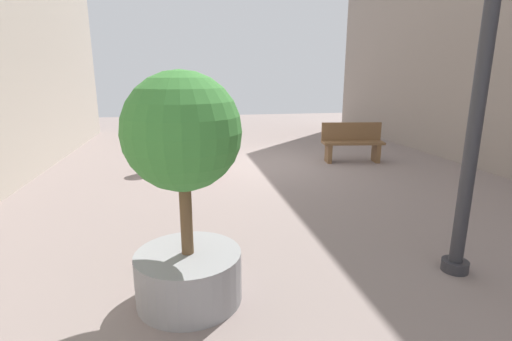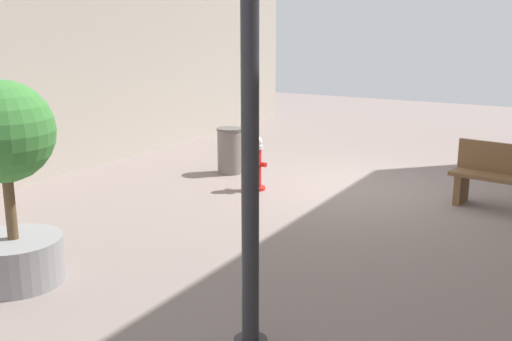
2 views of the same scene
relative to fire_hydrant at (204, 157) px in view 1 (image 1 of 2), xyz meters
The scene contains 6 objects.
ground_plane 1.69m from the fire_hydrant, 144.97° to the right, with size 23.40×23.40×0.00m, color gray.
fire_hydrant is the anchor object (origin of this frame).
bench_near 3.76m from the fire_hydrant, 166.71° to the right, with size 1.52×0.65×0.95m.
planter_tree 4.47m from the fire_hydrant, 84.88° to the left, with size 1.03×1.03×2.12m.
street_lamp 5.37m from the fire_hydrant, 119.23° to the left, with size 0.36×0.36×3.74m.
trash_bin 1.22m from the fire_hydrant, 37.78° to the right, with size 0.47×0.47×0.82m.
Camera 1 is at (1.71, 8.57, 2.07)m, focal length 26.40 mm.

